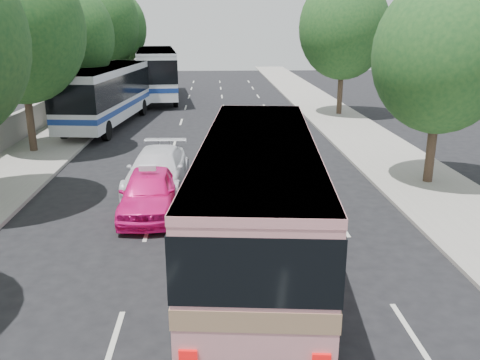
{
  "coord_description": "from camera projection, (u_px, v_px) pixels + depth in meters",
  "views": [
    {
      "loc": [
        0.17,
        -10.93,
        6.12
      ],
      "look_at": [
        0.97,
        3.74,
        1.6
      ],
      "focal_mm": 38.0,
      "sensor_mm": 36.0,
      "label": 1
    }
  ],
  "objects": [
    {
      "name": "ground",
      "position": [
        208.0,
        290.0,
        12.22
      ],
      "size": [
        120.0,
        120.0,
        0.0
      ],
      "primitive_type": "plane",
      "color": "black",
      "rests_on": "ground"
    },
    {
      "name": "sidewalk_left",
      "position": [
        70.0,
        128.0,
        30.85
      ],
      "size": [
        4.0,
        90.0,
        0.15
      ],
      "primitive_type": "cube",
      "color": "#9E998E",
      "rests_on": "ground"
    },
    {
      "name": "sidewalk_right",
      "position": [
        346.0,
        125.0,
        31.73
      ],
      "size": [
        4.0,
        90.0,
        0.12
      ],
      "primitive_type": "cube",
      "color": "#9E998E",
      "rests_on": "ground"
    },
    {
      "name": "low_wall",
      "position": [
        39.0,
        115.0,
        30.51
      ],
      "size": [
        0.3,
        90.0,
        1.5
      ],
      "primitive_type": "cube",
      "color": "#9E998E",
      "rests_on": "sidewalk_left"
    },
    {
      "name": "tree_left_c",
      "position": [
        20.0,
        24.0,
        23.28
      ],
      "size": [
        6.0,
        6.0,
        9.35
      ],
      "color": "#38281E",
      "rests_on": "ground"
    },
    {
      "name": "tree_left_d",
      "position": [
        69.0,
        32.0,
        31.07
      ],
      "size": [
        5.52,
        5.52,
        8.6
      ],
      "color": "#38281E",
      "rests_on": "ground"
    },
    {
      "name": "tree_left_e",
      "position": [
        98.0,
        20.0,
        38.47
      ],
      "size": [
        6.3,
        6.3,
        9.82
      ],
      "color": "#38281E",
      "rests_on": "ground"
    },
    {
      "name": "tree_left_f",
      "position": [
        115.0,
        25.0,
        46.22
      ],
      "size": [
        5.88,
        5.88,
        9.16
      ],
      "color": "#38281E",
      "rests_on": "ground"
    },
    {
      "name": "tree_right_near",
      "position": [
        445.0,
        50.0,
        18.72
      ],
      "size": [
        5.1,
        5.1,
        7.95
      ],
      "color": "#38281E",
      "rests_on": "ground"
    },
    {
      "name": "tree_right_far",
      "position": [
        345.0,
        24.0,
        33.74
      ],
      "size": [
        6.0,
        6.0,
        9.35
      ],
      "color": "#38281E",
      "rests_on": "ground"
    },
    {
      "name": "pink_bus",
      "position": [
        258.0,
        189.0,
        12.89
      ],
      "size": [
        3.75,
        10.9,
        3.41
      ],
      "rotation": [
        0.0,
        0.0,
        -0.1
      ],
      "color": "pink",
      "rests_on": "ground"
    },
    {
      "name": "pink_taxi",
      "position": [
        149.0,
        192.0,
        16.91
      ],
      "size": [
        1.82,
        4.44,
        1.51
      ],
      "primitive_type": "imported",
      "rotation": [
        0.0,
        0.0,
        0.01
      ],
      "color": "#FF168B",
      "rests_on": "ground"
    },
    {
      "name": "white_pickup",
      "position": [
        157.0,
        170.0,
        19.53
      ],
      "size": [
        2.38,
        5.28,
        1.5
      ],
      "primitive_type": "imported",
      "rotation": [
        0.0,
        0.0,
        -0.05
      ],
      "color": "white",
      "rests_on": "ground"
    },
    {
      "name": "tour_coach_front",
      "position": [
        108.0,
        91.0,
        31.35
      ],
      "size": [
        3.99,
        12.36,
        3.63
      ],
      "rotation": [
        0.0,
        0.0,
        -0.11
      ],
      "color": "white",
      "rests_on": "ground"
    },
    {
      "name": "tour_coach_rear",
      "position": [
        157.0,
        69.0,
        42.86
      ],
      "size": [
        4.4,
        13.93,
        4.1
      ],
      "rotation": [
        0.0,
        0.0,
        0.11
      ],
      "color": "white",
      "rests_on": "ground"
    },
    {
      "name": "taxi_roof_sign",
      "position": [
        148.0,
        168.0,
        16.67
      ],
      "size": [
        0.55,
        0.18,
        0.18
      ],
      "primitive_type": "cube",
      "rotation": [
        0.0,
        0.0,
        0.01
      ],
      "color": "silver",
      "rests_on": "pink_taxi"
    }
  ]
}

